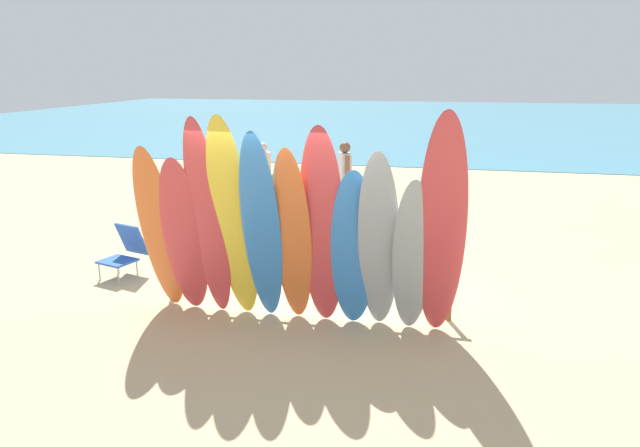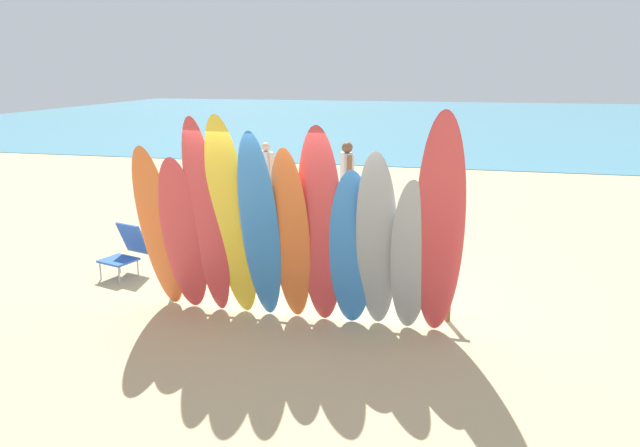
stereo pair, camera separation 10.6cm
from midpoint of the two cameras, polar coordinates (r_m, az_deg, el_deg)
ground at (r=21.61m, az=7.94°, el=6.23°), size 60.00×60.00×0.00m
ocean_water at (r=39.63m, az=10.42°, el=10.03°), size 60.00×40.00×0.02m
surfboard_rack at (r=7.96m, az=-1.34°, el=-4.14°), size 4.04×0.07×0.75m
surfboard_orange_0 at (r=7.95m, az=-15.09°, el=-0.59°), size 0.54×0.70×2.31m
surfboard_red_1 at (r=7.81m, az=-12.79°, el=-1.23°), size 0.61×0.64×2.17m
surfboard_red_2 at (r=7.54m, az=-10.57°, el=0.31°), size 0.53×0.71×2.68m
surfboard_yellow_3 at (r=7.38m, az=-8.17°, el=0.22°), size 0.62×0.80×2.71m
surfboard_blue_4 at (r=7.25m, az=-5.45°, el=-0.65°), size 0.52×0.85×2.54m
surfboard_orange_5 at (r=7.25m, az=-2.45°, el=-1.40°), size 0.50×0.70×2.34m
surfboard_red_6 at (r=7.15m, az=0.48°, el=-0.56°), size 0.57×0.61×2.60m
surfboard_blue_7 at (r=7.20m, az=3.52°, el=-2.62°), size 0.61×0.54×2.08m
surfboard_grey_8 at (r=7.07m, az=5.98°, el=-1.94°), size 0.51×0.69×2.34m
surfboard_grey_9 at (r=7.05m, az=9.20°, el=-3.40°), size 0.52×0.67×2.03m
surfboard_red_10 at (r=6.84m, az=11.99°, el=-0.68°), size 0.59×0.88×2.81m
beachgoer_near_rack at (r=13.95m, az=-5.05°, el=5.24°), size 0.46×0.41×1.52m
beachgoer_photographing at (r=12.49m, az=2.88°, el=4.64°), size 0.44×0.61×1.71m
beach_chair_red at (r=9.76m, az=-18.05°, el=-2.38°), size 0.67×0.79×0.83m
beach_chair_blue at (r=11.52m, az=-11.72°, el=0.60°), size 0.64×0.82×0.79m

